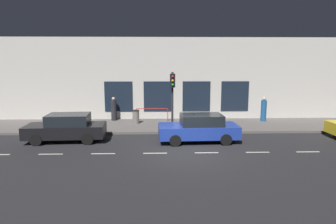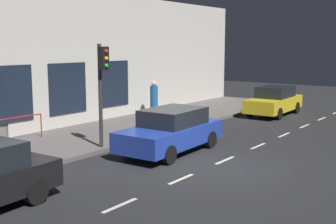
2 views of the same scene
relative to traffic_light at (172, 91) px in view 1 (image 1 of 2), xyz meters
The scene contains 11 objects.
ground_plane 5.04m from the traffic_light, behind, with size 60.00×60.00×0.00m, color #232326.
sidewalk 3.42m from the traffic_light, 14.91° to the right, with size 4.50×32.00×0.15m.
building_facade 4.66m from the traffic_light, ahead, with size 0.65×32.00×6.38m.
lane_centre_line 5.24m from the traffic_light, 159.72° to the right, with size 0.12×27.20×0.01m.
traffic_light is the anchor object (origin of this frame).
parked_car_1 6.71m from the traffic_light, 105.23° to the left, with size 2.16×4.55×1.58m.
parked_car_2 3.16m from the traffic_light, 144.60° to the right, with size 2.12×4.58×1.58m.
pedestrian_0 7.88m from the traffic_light, 65.45° to the right, with size 0.51×0.51×1.82m.
pedestrian_1 5.96m from the traffic_light, 48.71° to the left, with size 0.55×0.55×1.78m.
trash_bin 4.14m from the traffic_light, 45.06° to the left, with size 0.50×0.50×0.98m.
red_railing 4.07m from the traffic_light, 22.33° to the left, with size 0.05×2.40×0.97m.
Camera 1 is at (-14.47, 1.39, 4.53)m, focal length 31.96 mm.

